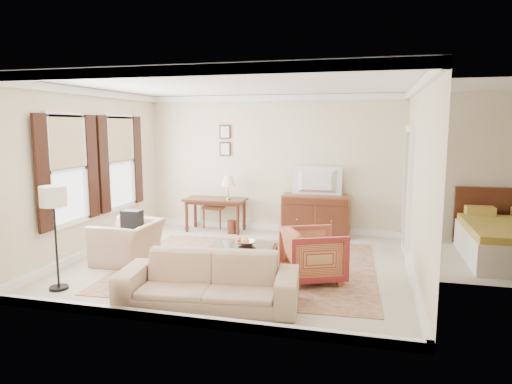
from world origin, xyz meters
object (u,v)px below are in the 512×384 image
at_px(writing_desk, 216,204).
at_px(coffee_table, 244,251).
at_px(sideboard, 316,215).
at_px(sofa, 208,272).
at_px(club_armchair, 128,235).
at_px(tv, 317,172).
at_px(striped_armchair, 313,252).

distance_m(writing_desk, coffee_table, 2.83).
relative_size(sideboard, sofa, 0.61).
xyz_separation_m(sideboard, club_armchair, (-2.80, -2.62, 0.04)).
bearing_deg(sideboard, coffee_table, -107.12).
bearing_deg(coffee_table, writing_desk, 118.29).
xyz_separation_m(club_armchair, sofa, (1.95, -1.45, -0.02)).
xyz_separation_m(sideboard, coffee_table, (-0.81, -2.61, -0.10)).
height_order(sideboard, tv, tv).
height_order(writing_desk, sideboard, sideboard).
distance_m(writing_desk, club_armchair, 2.58).
relative_size(tv, club_armchair, 0.91).
distance_m(sideboard, tv, 0.90).
xyz_separation_m(tv, club_armchair, (-2.80, -2.60, -0.87)).
bearing_deg(sideboard, sofa, -101.77).
relative_size(club_armchair, sofa, 0.47).
xyz_separation_m(coffee_table, sofa, (-0.04, -1.46, 0.12)).
bearing_deg(coffee_table, sofa, -91.72).
bearing_deg(coffee_table, tv, 72.75).
height_order(writing_desk, club_armchair, club_armchair).
bearing_deg(sofa, sideboard, 71.36).
height_order(tv, striped_armchair, tv).
height_order(coffee_table, sofa, sofa).
bearing_deg(club_armchair, writing_desk, 165.34).
relative_size(striped_armchair, sofa, 0.38).
bearing_deg(coffee_table, club_armchair, -179.69).
bearing_deg(club_armchair, sofa, 53.58).
bearing_deg(sofa, writing_desk, 101.29).
distance_m(writing_desk, sideboard, 2.15).
height_order(writing_desk, tv, tv).
bearing_deg(club_armchair, coffee_table, 90.46).
distance_m(coffee_table, sofa, 1.46).
bearing_deg(sofa, club_armchair, 136.57).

